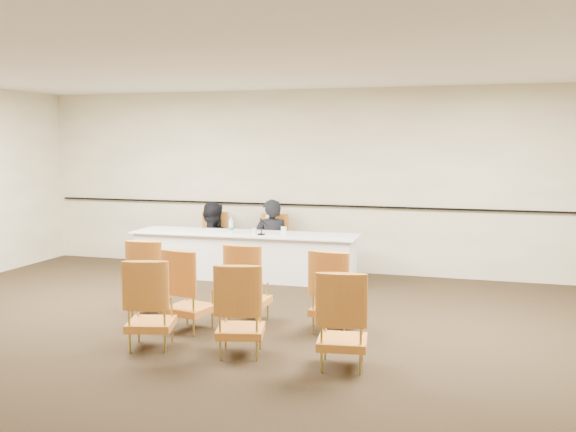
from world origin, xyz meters
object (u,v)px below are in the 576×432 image
at_px(panel_table, 244,255).
at_px(aud_chair_extra, 190,289).
at_px(panelist_main_chair, 272,244).
at_px(panelist_second_chair, 211,241).
at_px(panelist_second, 211,251).
at_px(drinking_glass, 254,231).
at_px(aud_chair_back_left, 151,303).
at_px(panelist_main, 272,249).
at_px(aud_chair_front_right, 334,291).
at_px(coffee_cup, 284,231).
at_px(aud_chair_back_right, 343,319).
at_px(aud_chair_back_mid, 240,309).
at_px(water_bottle, 231,225).
at_px(aud_chair_front_left, 151,277).
at_px(microphone, 261,225).
at_px(aud_chair_front_mid, 248,283).

bearing_deg(panel_table, aud_chair_extra, -83.21).
height_order(panelist_main_chair, panelist_second_chair, same).
relative_size(panelist_second, drinking_glass, 16.48).
bearing_deg(aud_chair_back_left, panel_table, 79.11).
height_order(panelist_main, panelist_main_chair, panelist_main).
height_order(panel_table, aud_chair_extra, aud_chair_extra).
bearing_deg(aud_chair_front_right, coffee_cup, 125.37).
height_order(drinking_glass, aud_chair_back_right, aud_chair_back_right).
xyz_separation_m(aud_chair_back_left, aud_chair_back_mid, (0.98, 0.05, 0.00)).
distance_m(water_bottle, aud_chair_front_right, 3.24).
height_order(panel_table, aud_chair_front_left, aud_chair_front_left).
bearing_deg(microphone, aud_chair_front_mid, -59.85).
relative_size(panelist_main_chair, drinking_glass, 9.50).
bearing_deg(aud_chair_extra, aud_chair_front_right, 25.52).
distance_m(coffee_cup, aud_chair_back_mid, 3.45).
relative_size(aud_chair_front_left, aud_chair_back_right, 1.00).
bearing_deg(microphone, aud_chair_back_mid, -59.38).
xyz_separation_m(panelist_second_chair, aud_chair_front_mid, (1.73, -2.84, 0.00)).
bearing_deg(aud_chair_back_left, panelist_main_chair, 74.67).
bearing_deg(aud_chair_front_mid, panelist_main_chair, 103.09).
height_order(aud_chair_front_left, aud_chair_front_right, same).
height_order(microphone, aud_chair_front_mid, microphone).
height_order(aud_chair_front_right, aud_chair_back_mid, same).
height_order(panelist_second_chair, water_bottle, water_bottle).
bearing_deg(panelist_second_chair, aud_chair_back_right, -53.96).
distance_m(panel_table, aud_chair_back_mid, 3.71).
bearing_deg(aud_chair_back_left, aud_chair_extra, 63.96).
height_order(panelist_main_chair, aud_chair_back_mid, same).
bearing_deg(aud_chair_back_left, panelist_main, 74.67).
distance_m(panelist_main_chair, panelist_second, 1.08).
xyz_separation_m(aud_chair_back_left, aud_chair_extra, (0.12, 0.68, 0.00)).
height_order(water_bottle, aud_chair_back_left, water_bottle).
bearing_deg(aud_chair_front_mid, water_bottle, 116.68).
bearing_deg(panel_table, drinking_glass, -32.70).
relative_size(microphone, aud_chair_front_right, 0.32).
xyz_separation_m(panelist_main, panelist_second_chair, (-1.07, -0.03, 0.08)).
xyz_separation_m(aud_chair_front_left, aud_chair_front_mid, (1.27, 0.04, 0.00)).
height_order(panelist_main_chair, drinking_glass, panelist_main_chair).
height_order(drinking_glass, coffee_cup, coffee_cup).
distance_m(panelist_main_chair, aud_chair_front_right, 3.46).
bearing_deg(aud_chair_back_mid, panelist_main_chair, 89.89).
relative_size(panelist_second_chair, water_bottle, 3.78).
bearing_deg(panelist_main_chair, aud_chair_back_left, -91.22).
bearing_deg(panelist_main, panelist_main_chair, -19.57).
xyz_separation_m(aud_chair_back_right, aud_chair_extra, (-1.91, 0.69, 0.00)).
bearing_deg(aud_chair_extra, microphone, 102.81).
relative_size(water_bottle, aud_chair_front_left, 0.26).
height_order(panel_table, aud_chair_back_left, aud_chair_back_left).
bearing_deg(aud_chair_back_right, microphone, 112.51).
xyz_separation_m(panelist_main, aud_chair_front_left, (-0.61, -2.91, 0.08)).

